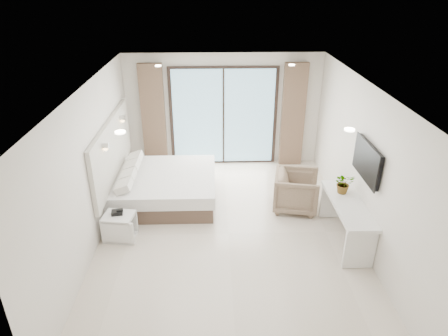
{
  "coord_description": "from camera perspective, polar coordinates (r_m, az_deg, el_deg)",
  "views": [
    {
      "loc": [
        -0.26,
        -6.03,
        4.28
      ],
      "look_at": [
        -0.07,
        0.4,
        1.14
      ],
      "focal_mm": 32.0,
      "sensor_mm": 36.0,
      "label": 1
    }
  ],
  "objects": [
    {
      "name": "bed",
      "position": [
        8.38,
        -8.51,
        -2.66
      ],
      "size": [
        2.06,
        1.96,
        0.71
      ],
      "color": "brown",
      "rests_on": "ground"
    },
    {
      "name": "console_desk",
      "position": [
        7.25,
        17.16,
        -6.13
      ],
      "size": [
        0.52,
        1.66,
        0.77
      ],
      "color": "white",
      "rests_on": "ground"
    },
    {
      "name": "plant",
      "position": [
        7.36,
        16.71,
        -2.38
      ],
      "size": [
        0.35,
        0.39,
        0.29
      ],
      "primitive_type": "imported",
      "rotation": [
        0.0,
        0.0,
        0.04
      ],
      "color": "#33662D",
      "rests_on": "console_desk"
    },
    {
      "name": "ground",
      "position": [
        7.4,
        0.62,
        -9.34
      ],
      "size": [
        6.2,
        6.2,
        0.0
      ],
      "primitive_type": "plane",
      "color": "beige",
      "rests_on": "ground"
    },
    {
      "name": "nightstand",
      "position": [
        7.39,
        -14.67,
        -8.1
      ],
      "size": [
        0.58,
        0.5,
        0.48
      ],
      "rotation": [
        0.0,
        0.0,
        -0.14
      ],
      "color": "white",
      "rests_on": "ground"
    },
    {
      "name": "room_shell",
      "position": [
        7.42,
        -1.14,
        4.66
      ],
      "size": [
        4.62,
        6.22,
        2.72
      ],
      "color": "silver",
      "rests_on": "ground"
    },
    {
      "name": "armchair",
      "position": [
        8.05,
        10.3,
        -3.01
      ],
      "size": [
        0.94,
        0.98,
        0.86
      ],
      "primitive_type": "imported",
      "rotation": [
        0.0,
        0.0,
        1.37
      ],
      "color": "#8B6E5B",
      "rests_on": "ground"
    },
    {
      "name": "phone",
      "position": [
        7.28,
        -15.03,
        -6.15
      ],
      "size": [
        0.21,
        0.18,
        0.06
      ],
      "primitive_type": "cube",
      "rotation": [
        0.0,
        0.0,
        0.16
      ],
      "color": "black",
      "rests_on": "nightstand"
    }
  ]
}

